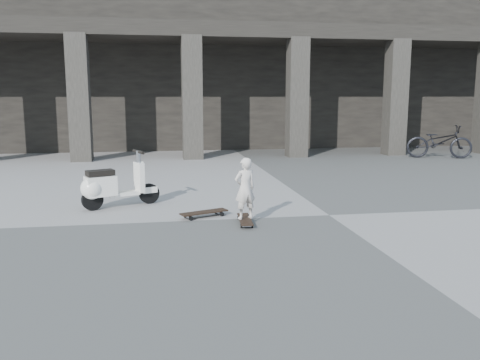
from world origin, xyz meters
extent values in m
plane|color=#4C4C4A|center=(0.00, 0.00, 0.00)|extent=(90.00, 90.00, 0.00)
cube|color=black|center=(0.00, 14.00, 3.00)|extent=(28.00, 6.00, 6.00)
cube|color=black|center=(0.00, 9.60, 4.20)|extent=(28.00, 2.80, 0.50)
cube|color=#2B2923|center=(-5.36, 8.50, 2.00)|extent=(0.65, 0.65, 4.00)
cube|color=#2B2923|center=(-1.79, 8.50, 2.00)|extent=(0.65, 0.65, 4.00)
cube|color=#2B2923|center=(1.79, 8.50, 2.00)|extent=(0.65, 0.65, 4.00)
cube|color=#2B2923|center=(5.36, 8.50, 2.00)|extent=(0.65, 0.65, 4.00)
cube|color=black|center=(-1.58, -0.34, 0.07)|extent=(0.26, 0.85, 0.02)
cube|color=#B2B2B7|center=(-1.56, -0.04, 0.04)|extent=(0.18, 0.06, 0.03)
cube|color=#B2B2B7|center=(-1.60, -0.63, 0.04)|extent=(0.18, 0.06, 0.03)
cylinder|color=black|center=(-1.64, -0.04, 0.03)|extent=(0.03, 0.06, 0.06)
cylinder|color=black|center=(-1.47, -0.05, 0.03)|extent=(0.03, 0.06, 0.06)
cylinder|color=black|center=(-1.69, -0.62, 0.03)|extent=(0.03, 0.06, 0.06)
cylinder|color=black|center=(-1.51, -0.63, 0.03)|extent=(0.03, 0.06, 0.06)
cube|color=black|center=(-2.21, 0.21, 0.09)|extent=(0.88, 0.52, 0.02)
cube|color=#B2B2B7|center=(-1.93, 0.32, 0.05)|extent=(0.12, 0.20, 0.03)
cube|color=#B2B2B7|center=(-2.49, 0.10, 0.05)|extent=(0.12, 0.20, 0.03)
cylinder|color=black|center=(-1.96, 0.41, 0.04)|extent=(0.08, 0.06, 0.08)
cylinder|color=black|center=(-1.89, 0.23, 0.04)|extent=(0.08, 0.06, 0.08)
cylinder|color=black|center=(-2.52, 0.19, 0.04)|extent=(0.08, 0.06, 0.08)
cylinder|color=black|center=(-2.45, 0.01, 0.04)|extent=(0.08, 0.06, 0.08)
imported|color=silver|center=(-1.58, -0.34, 0.59)|extent=(0.43, 0.34, 1.02)
cylinder|color=black|center=(-3.16, 1.53, 0.20)|extent=(0.40, 0.25, 0.39)
cylinder|color=black|center=(-4.19, 1.09, 0.20)|extent=(0.40, 0.25, 0.39)
cube|color=white|center=(-3.64, 1.32, 0.26)|extent=(0.64, 0.47, 0.07)
cube|color=white|center=(-4.03, 1.16, 0.44)|extent=(0.62, 0.50, 0.37)
sphere|color=white|center=(-4.19, 1.09, 0.41)|extent=(0.41, 0.41, 0.41)
cube|color=black|center=(-4.03, 1.16, 0.69)|extent=(0.55, 0.43, 0.10)
cube|color=white|center=(-3.34, 1.46, 0.54)|extent=(0.22, 0.35, 0.57)
cube|color=white|center=(-3.16, 1.53, 0.28)|extent=(0.33, 0.24, 0.12)
cylinder|color=#B2B2B7|center=(-3.34, 1.46, 0.90)|extent=(0.12, 0.12, 0.30)
cylinder|color=black|center=(-3.34, 1.46, 1.03)|extent=(0.25, 0.48, 0.06)
sphere|color=white|center=(-3.28, 1.48, 0.79)|extent=(0.12, 0.12, 0.12)
imported|color=black|center=(6.41, 7.30, 0.55)|extent=(2.23, 1.39, 1.11)
camera|label=1|loc=(-3.01, -8.39, 2.11)|focal=38.00mm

